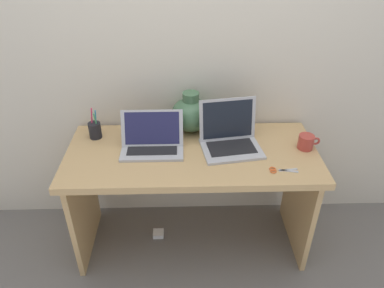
{
  "coord_description": "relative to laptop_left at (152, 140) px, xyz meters",
  "views": [
    {
      "loc": [
        -0.05,
        -1.67,
        1.84
      ],
      "look_at": [
        0.0,
        0.0,
        0.76
      ],
      "focal_mm": 34.0,
      "sensor_mm": 36.0,
      "label": 1
    }
  ],
  "objects": [
    {
      "name": "ground_plane",
      "position": [
        0.22,
        -0.04,
        -0.77
      ],
      "size": [
        6.0,
        6.0,
        0.0
      ],
      "primitive_type": "plane",
      "color": "slate"
    },
    {
      "name": "back_wall",
      "position": [
        0.22,
        0.3,
        0.43
      ],
      "size": [
        4.4,
        0.04,
        2.4
      ],
      "primitive_type": "cube",
      "color": "beige",
      "rests_on": "ground"
    },
    {
      "name": "desk",
      "position": [
        0.22,
        -0.04,
        -0.21
      ],
      "size": [
        1.4,
        0.61,
        0.71
      ],
      "color": "tan",
      "rests_on": "ground"
    },
    {
      "name": "laptop_left",
      "position": [
        0.0,
        0.0,
        0.0
      ],
      "size": [
        0.34,
        0.22,
        0.21
      ],
      "color": "#B2B2B7",
      "rests_on": "desk"
    },
    {
      "name": "laptop_right",
      "position": [
        0.43,
        0.02,
        0.01
      ],
      "size": [
        0.36,
        0.3,
        0.26
      ],
      "color": "#B2B2B7",
      "rests_on": "desk"
    },
    {
      "name": "green_vase",
      "position": [
        0.22,
        0.2,
        0.05
      ],
      "size": [
        0.23,
        0.23,
        0.24
      ],
      "color": "#47704C",
      "rests_on": "desk"
    },
    {
      "name": "coffee_mug",
      "position": [
        0.86,
        -0.02,
        -0.01
      ],
      "size": [
        0.12,
        0.09,
        0.08
      ],
      "color": "#B23D33",
      "rests_on": "desk"
    },
    {
      "name": "pen_cup",
      "position": [
        -0.34,
        0.13,
        -0.0
      ],
      "size": [
        0.07,
        0.07,
        0.18
      ],
      "color": "black",
      "rests_on": "desk"
    },
    {
      "name": "scissors",
      "position": [
        0.66,
        -0.23,
        -0.05
      ],
      "size": [
        0.15,
        0.05,
        0.01
      ],
      "color": "#B7B7BC",
      "rests_on": "desk"
    },
    {
      "name": "power_brick",
      "position": [
        -0.0,
        0.01,
        -0.75
      ],
      "size": [
        0.07,
        0.07,
        0.03
      ],
      "primitive_type": "cube",
      "color": "white",
      "rests_on": "ground"
    }
  ]
}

